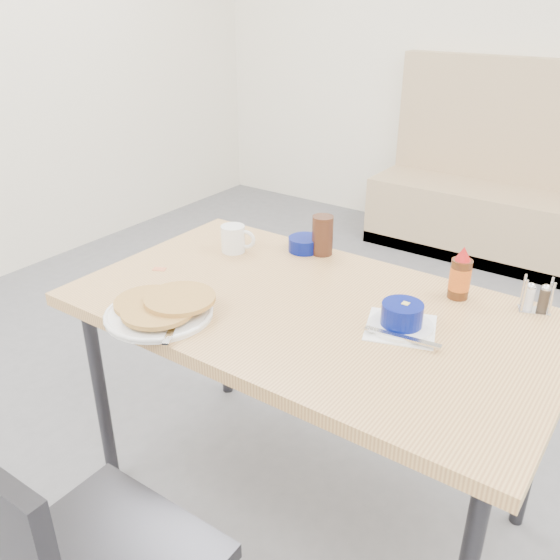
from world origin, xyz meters
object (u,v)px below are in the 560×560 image
Objects in this scene: coffee_mug at (234,238)px; condiment_caddy at (536,300)px; dining_table at (311,324)px; creamer_bowl at (305,243)px; amber_tumbler at (322,235)px; booth_bench at (524,206)px; butter_bowl at (304,244)px; syrup_bottle at (460,276)px; pancake_plate at (161,309)px; grits_setting at (402,318)px.

coffee_mug is 1.15× the size of condiment_caddy.
dining_table is 0.43m from creamer_bowl.
booth_bench is at bearing 85.46° from amber_tumbler.
syrup_bottle reaches higher than butter_bowl.
pancake_plate is at bearing -96.33° from creamer_bowl.
butter_bowl is 0.77m from condiment_caddy.
butter_bowl is (-0.51, 0.30, -0.01)m from grits_setting.
coffee_mug reaches higher than grits_setting.
coffee_mug is (-0.44, -2.35, 0.46)m from booth_bench.
butter_bowl reaches higher than creamer_bowl.
pancake_plate is (-0.31, -2.83, 0.43)m from booth_bench.
condiment_caddy is (0.78, 0.00, 0.01)m from creamer_bowl.
condiment_caddy is (0.77, 0.01, 0.01)m from butter_bowl.
pancake_plate is 2.77× the size of butter_bowl.
booth_bench is 1.36× the size of dining_table.
condiment_caddy is at bearing -76.29° from booth_bench.
syrup_bottle is (0.33, -2.24, 0.48)m from booth_bench.
condiment_caddy is at bearing 11.94° from syrup_bottle.
creamer_bowl is at bearing 159.19° from condiment_caddy.
pancake_plate is 2.22× the size of amber_tumbler.
coffee_mug reaches higher than butter_bowl.
dining_table is 0.64m from condiment_caddy.
pancake_plate is at bearing -164.16° from condiment_caddy.
syrup_bottle is (0.57, -0.04, 0.05)m from creamer_bowl.
butter_bowl is at bearing -167.46° from amber_tumbler.
grits_setting is at bearing -30.36° from butter_bowl.
dining_table is 11.92× the size of coffee_mug.
dining_table is 12.75× the size of butter_bowl.
syrup_bottle reaches higher than coffee_mug.
grits_setting is 0.41m from condiment_caddy.
syrup_bottle is at bearing -3.01° from butter_bowl.
pancake_plate is 2.59× the size of coffee_mug.
condiment_caddy reaches higher than creamer_bowl.
booth_bench reaches higher than amber_tumbler.
dining_table is at bearing -22.60° from coffee_mug.
amber_tumbler is (0.26, 0.16, 0.02)m from coffee_mug.
creamer_bowl is (-0.24, -2.19, 0.43)m from booth_bench.
amber_tumbler is 1.34× the size of condiment_caddy.
dining_table is at bearing 42.93° from pancake_plate.
amber_tumbler is (-0.17, 0.34, 0.13)m from dining_table.
butter_bowl is at bearing 160.25° from condiment_caddy.
booth_bench is at bearing 83.64° from creamer_bowl.
amber_tumbler is at bearing 117.14° from dining_table.
syrup_bottle is at bearing -81.71° from booth_bench.
amber_tumbler is at bearing 144.83° from grits_setting.
condiment_caddy is at bearing 1.07° from butter_bowl.
grits_setting is (0.58, 0.32, 0.01)m from pancake_plate.
syrup_bottle is (0.64, 0.59, 0.05)m from pancake_plate.
butter_bowl is 0.80× the size of amber_tumbler.
dining_table is 0.48m from coffee_mug.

